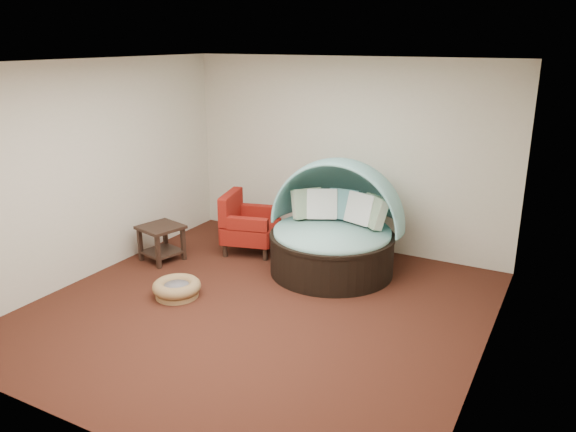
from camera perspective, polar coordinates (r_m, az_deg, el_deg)
The scene contains 10 objects.
floor at distance 6.70m, azimuth -2.96°, elevation -9.37°, with size 5.00×5.00×0.00m, color #421C12.
wall_back at distance 8.36m, azimuth 5.82°, elevation 6.25°, with size 5.00×5.00×0.00m, color beige.
wall_front at distance 4.37m, azimuth -20.53°, elevation -5.56°, with size 5.00×5.00×0.00m, color beige.
wall_left at distance 7.76m, azimuth -19.20°, elevation 4.46°, with size 5.00×5.00×0.00m, color beige.
wall_right at distance 5.38m, azimuth 20.24°, elevation -1.23°, with size 5.00×5.00×0.00m, color beige.
ceiling at distance 5.97m, azimuth -3.40°, elevation 15.32°, with size 5.00×5.00×0.00m, color white.
canopy_daybed at distance 7.54m, azimuth 4.79°, elevation -0.42°, with size 1.88×1.79×1.53m.
pet_basket at distance 7.07m, azimuth -11.23°, elevation -7.21°, with size 0.77×0.77×0.21m.
red_armchair at distance 8.30m, azimuth -4.18°, elevation -0.89°, with size 0.92×0.92×0.89m.
side_table at distance 8.15m, azimuth -12.74°, elevation -2.20°, with size 0.65×0.65×0.52m.
Camera 1 is at (3.12, -5.08, 3.04)m, focal length 35.00 mm.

